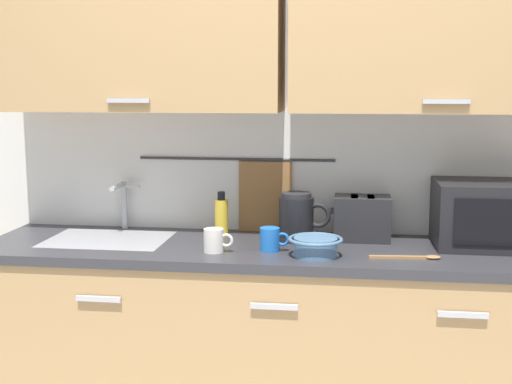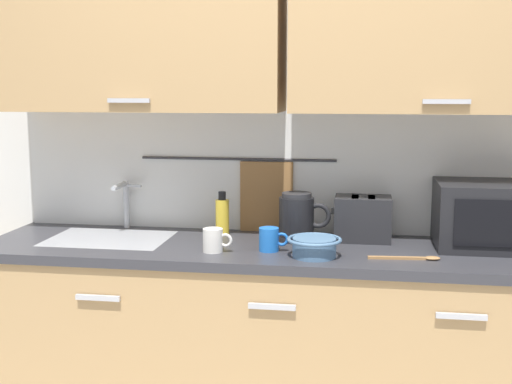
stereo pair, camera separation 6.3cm
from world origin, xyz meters
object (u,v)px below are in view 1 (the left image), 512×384
object	(u,v)px
microwave	(492,214)
mug_by_kettle	(270,239)
mug_near_sink	(214,240)
wooden_spoon	(414,257)
toaster	(362,218)
electric_kettle	(297,217)
dish_soap_bottle	(221,216)
mixing_bowl	(315,245)

from	to	relation	value
microwave	mug_by_kettle	distance (m)	0.92
mug_near_sink	wooden_spoon	bearing A→B (deg)	0.05
toaster	wooden_spoon	distance (m)	0.37
electric_kettle	toaster	size ratio (longest dim) A/B	0.89
dish_soap_bottle	toaster	world-z (taller)	dish_soap_bottle
mixing_bowl	toaster	xyz separation A→B (m)	(0.18, 0.32, 0.05)
mug_by_kettle	electric_kettle	bearing A→B (deg)	65.57
dish_soap_bottle	mug_by_kettle	bearing A→B (deg)	-46.08
mug_near_sink	toaster	size ratio (longest dim) A/B	0.47
mug_near_sink	mixing_bowl	size ratio (longest dim) A/B	0.56
wooden_spoon	mug_by_kettle	bearing A→B (deg)	175.00
mug_by_kettle	mug_near_sink	bearing A→B (deg)	-167.21
microwave	electric_kettle	xyz separation A→B (m)	(-0.80, 0.00, -0.03)
dish_soap_bottle	mixing_bowl	distance (m)	0.55
dish_soap_bottle	microwave	bearing A→B (deg)	-2.87
electric_kettle	mug_by_kettle	world-z (taller)	electric_kettle
dish_soap_bottle	wooden_spoon	bearing A→B (deg)	-20.78
electric_kettle	dish_soap_bottle	xyz separation A→B (m)	(-0.34, 0.06, -0.01)
mug_by_kettle	dish_soap_bottle	bearing A→B (deg)	133.92
mug_near_sink	microwave	bearing A→B (deg)	12.68
microwave	toaster	size ratio (longest dim) A/B	1.80
mug_near_sink	mixing_bowl	world-z (taller)	mug_near_sink
mug_by_kettle	wooden_spoon	world-z (taller)	mug_by_kettle
dish_soap_bottle	mug_by_kettle	size ratio (longest dim) A/B	1.63
microwave	electric_kettle	distance (m)	0.81
toaster	mug_by_kettle	world-z (taller)	toaster
mug_near_sink	mixing_bowl	distance (m)	0.41
electric_kettle	mixing_bowl	xyz separation A→B (m)	(0.09, -0.27, -0.06)
mug_by_kettle	wooden_spoon	size ratio (longest dim) A/B	0.43
electric_kettle	mixing_bowl	distance (m)	0.29
dish_soap_bottle	mug_by_kettle	world-z (taller)	dish_soap_bottle
mug_near_sink	wooden_spoon	size ratio (longest dim) A/B	0.43
electric_kettle	mug_near_sink	distance (m)	0.41
mug_near_sink	mug_by_kettle	xyz separation A→B (m)	(0.22, 0.05, 0.00)
microwave	mug_near_sink	size ratio (longest dim) A/B	3.83
electric_kettle	mixing_bowl	size ratio (longest dim) A/B	1.06
microwave	mixing_bowl	world-z (taller)	microwave
microwave	toaster	bearing A→B (deg)	174.23
mixing_bowl	wooden_spoon	xyz separation A→B (m)	(0.38, 0.02, -0.04)
electric_kettle	toaster	xyz separation A→B (m)	(0.28, 0.05, -0.01)
mixing_bowl	toaster	distance (m)	0.38
dish_soap_bottle	mug_near_sink	bearing A→B (deg)	-84.58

